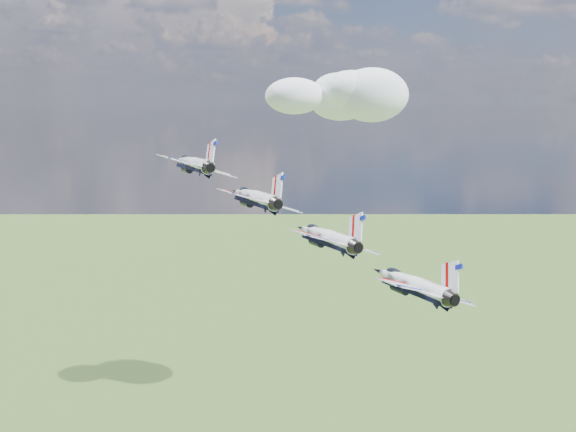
{
  "coord_description": "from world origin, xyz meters",
  "views": [
    {
      "loc": [
        2.99,
        -96.78,
        156.6
      ],
      "look_at": [
        7.22,
        -12.43,
        143.0
      ],
      "focal_mm": 45.0,
      "sensor_mm": 36.0,
      "label": 1
    }
  ],
  "objects_px": {
    "jet_0": "(192,163)",
    "jet_1": "(254,197)",
    "jet_2": "(325,237)",
    "jet_3": "(411,283)"
  },
  "relations": [
    {
      "from": "jet_1",
      "to": "jet_2",
      "type": "bearing_deg",
      "value": -68.03
    },
    {
      "from": "jet_2",
      "to": "jet_3",
      "type": "bearing_deg",
      "value": -68.03
    },
    {
      "from": "jet_1",
      "to": "jet_3",
      "type": "height_order",
      "value": "jet_1"
    },
    {
      "from": "jet_2",
      "to": "jet_3",
      "type": "relative_size",
      "value": 1.0
    },
    {
      "from": "jet_0",
      "to": "jet_1",
      "type": "xyz_separation_m",
      "value": [
        8.12,
        -8.13,
        -3.49
      ]
    },
    {
      "from": "jet_2",
      "to": "jet_0",
      "type": "bearing_deg",
      "value": 111.97
    },
    {
      "from": "jet_1",
      "to": "jet_2",
      "type": "xyz_separation_m",
      "value": [
        8.12,
        -8.13,
        -3.49
      ]
    },
    {
      "from": "jet_1",
      "to": "jet_2",
      "type": "height_order",
      "value": "jet_1"
    },
    {
      "from": "jet_2",
      "to": "jet_3",
      "type": "xyz_separation_m",
      "value": [
        8.12,
        -8.13,
        -3.49
      ]
    },
    {
      "from": "jet_0",
      "to": "jet_2",
      "type": "height_order",
      "value": "jet_0"
    }
  ]
}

